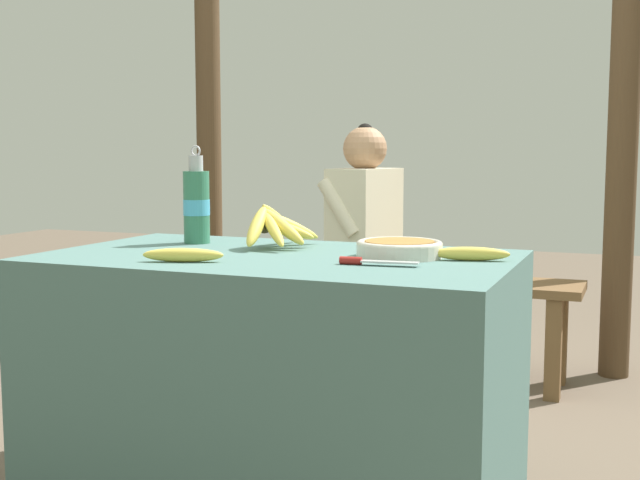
% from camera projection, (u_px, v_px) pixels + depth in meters
% --- Properties ---
extents(market_counter, '(1.27, 0.74, 0.69)m').
position_uv_depth(market_counter, '(278.00, 377.00, 2.22)').
color(market_counter, '#4C706B').
rests_on(market_counter, ground_plane).
extents(banana_bunch_ripe, '(0.18, 0.31, 0.14)m').
position_uv_depth(banana_bunch_ripe, '(276.00, 226.00, 2.34)').
color(banana_bunch_ripe, '#4C381E').
rests_on(banana_bunch_ripe, market_counter).
extents(serving_bowl, '(0.23, 0.23, 0.04)m').
position_uv_depth(serving_bowl, '(399.00, 248.00, 2.13)').
color(serving_bowl, silver).
rests_on(serving_bowl, market_counter).
extents(water_bottle, '(0.08, 0.08, 0.30)m').
position_uv_depth(water_bottle, '(197.00, 205.00, 2.45)').
color(water_bottle, '#337556').
rests_on(water_bottle, market_counter).
extents(loose_banana_front, '(0.21, 0.10, 0.04)m').
position_uv_depth(loose_banana_front, '(183.00, 255.00, 2.04)').
color(loose_banana_front, '#E0C64C').
rests_on(loose_banana_front, market_counter).
extents(loose_banana_side, '(0.20, 0.08, 0.04)m').
position_uv_depth(loose_banana_side, '(471.00, 254.00, 2.07)').
color(loose_banana_side, '#E0C64C').
rests_on(loose_banana_side, market_counter).
extents(knife, '(0.20, 0.05, 0.02)m').
position_uv_depth(knife, '(367.00, 261.00, 1.98)').
color(knife, '#BCBCC1').
rests_on(knife, market_counter).
extents(wooden_bench, '(1.77, 0.32, 0.44)m').
position_uv_depth(wooden_bench, '(371.00, 289.00, 3.50)').
color(wooden_bench, brown).
rests_on(wooden_bench, ground_plane).
extents(seated_vendor, '(0.44, 0.42, 1.09)m').
position_uv_depth(seated_vendor, '(355.00, 229.00, 3.47)').
color(seated_vendor, '#473828').
rests_on(seated_vendor, ground_plane).
extents(banana_bunch_green, '(0.18, 0.27, 0.14)m').
position_uv_depth(banana_bunch_green, '(494.00, 265.00, 3.28)').
color(banana_bunch_green, '#4C381E').
rests_on(banana_bunch_green, wooden_bench).
extents(support_post_near, '(0.13, 0.13, 2.37)m').
position_uv_depth(support_post_near, '(208.00, 108.00, 4.09)').
color(support_post_near, '#4C3823').
rests_on(support_post_near, ground_plane).
extents(support_post_far, '(0.13, 0.13, 2.37)m').
position_uv_depth(support_post_far, '(624.00, 98.00, 3.35)').
color(support_post_far, '#4C3823').
rests_on(support_post_far, ground_plane).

